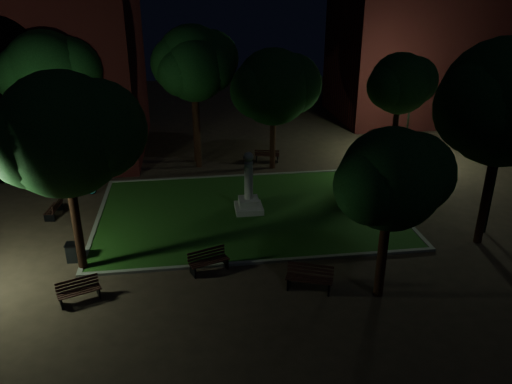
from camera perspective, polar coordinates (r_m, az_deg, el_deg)
ground at (r=24.11m, az=-0.23°, el=-4.33°), size 80.00×80.00×0.00m
lawn at (r=25.87m, az=-0.83°, el=-2.23°), size 15.00×10.00×0.08m
lawn_kerb at (r=25.86m, az=-0.83°, el=-2.19°), size 15.40×10.40×0.12m
monument at (r=25.49m, az=-0.84°, el=-0.37°), size 1.40×1.40×3.20m
building_far at (r=46.48m, az=19.51°, el=15.50°), size 16.00×10.00×12.00m
tree_west at (r=19.95m, az=-20.93°, el=6.12°), size 5.87×4.79×8.19m
tree_north_wl at (r=30.90m, az=-6.88°, el=13.64°), size 4.65×3.79×8.04m
tree_north_er at (r=30.66m, az=2.20°, el=11.90°), size 5.66×4.62×7.49m
tree_ne at (r=31.77m, az=16.29°, el=11.80°), size 4.50×3.68×7.24m
tree_east at (r=23.17m, az=26.79°, el=9.11°), size 6.52×5.32×9.13m
tree_se at (r=17.89m, az=15.40°, el=1.41°), size 4.47×3.65×6.57m
tree_nw at (r=30.61m, az=-22.51°, el=12.48°), size 5.74×4.69×8.72m
tree_far_north at (r=31.91m, az=-7.09°, el=14.60°), size 5.43×4.43×8.72m
lamppost_se at (r=25.09m, az=25.76°, el=2.14°), size 1.18×0.28×4.44m
lamppost_nw at (r=33.56m, az=-22.95°, el=6.97°), size 1.18×0.28×3.98m
lamppost_ne at (r=34.51m, az=17.05°, el=8.33°), size 1.18×0.28×4.12m
bench_near_left at (r=20.81m, az=-5.46°, el=-7.88°), size 1.74×1.11×0.90m
bench_near_right at (r=19.66m, az=6.14°, el=-9.78°), size 1.90×1.23×0.99m
bench_west_near at (r=20.07m, az=-19.59°, el=-10.62°), size 1.64×1.07×0.85m
bench_left_side at (r=27.32m, az=-22.04°, el=-1.81°), size 0.68×1.54×0.82m
bench_right_side at (r=28.73m, az=17.44°, el=0.08°), size 0.98×1.62×0.84m
bench_far_side at (r=33.00m, az=1.28°, el=4.16°), size 1.69×0.92×0.88m
trash_bin at (r=22.73m, az=-20.25°, el=-6.47°), size 0.52×0.52×0.85m
bicycle at (r=29.57m, az=-19.51°, el=0.69°), size 2.01×1.01×1.01m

